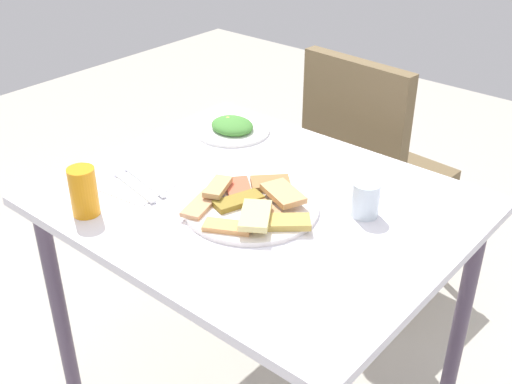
% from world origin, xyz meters
% --- Properties ---
extents(dining_table, '(1.01, 0.83, 0.75)m').
position_xyz_m(dining_table, '(0.00, 0.00, 0.66)').
color(dining_table, white).
rests_on(dining_table, ground_plane).
extents(dining_chair, '(0.45, 0.45, 0.93)m').
position_xyz_m(dining_chair, '(-0.10, 0.71, 0.54)').
color(dining_chair, brown).
rests_on(dining_chair, ground_plane).
extents(pide_platter, '(0.35, 0.33, 0.04)m').
position_xyz_m(pide_platter, '(0.02, -0.05, 0.76)').
color(pide_platter, white).
rests_on(pide_platter, dining_table).
extents(salad_plate_greens, '(0.23, 0.23, 0.04)m').
position_xyz_m(salad_plate_greens, '(-0.32, 0.25, 0.76)').
color(salad_plate_greens, white).
rests_on(salad_plate_greens, dining_table).
extents(soda_can, '(0.09, 0.09, 0.12)m').
position_xyz_m(soda_can, '(-0.27, -0.32, 0.81)').
color(soda_can, orange).
rests_on(soda_can, dining_table).
extents(drinking_glass, '(0.07, 0.07, 0.09)m').
position_xyz_m(drinking_glass, '(0.24, 0.10, 0.79)').
color(drinking_glass, silver).
rests_on(drinking_glass, dining_table).
extents(paper_napkin, '(0.17, 0.17, 0.00)m').
position_xyz_m(paper_napkin, '(-0.28, -0.15, 0.75)').
color(paper_napkin, white).
rests_on(paper_napkin, dining_table).
extents(fork, '(0.20, 0.05, 0.00)m').
position_xyz_m(fork, '(-0.28, -0.17, 0.76)').
color(fork, silver).
rests_on(fork, paper_napkin).
extents(spoon, '(0.20, 0.05, 0.00)m').
position_xyz_m(spoon, '(-0.28, -0.14, 0.76)').
color(spoon, silver).
rests_on(spoon, paper_napkin).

